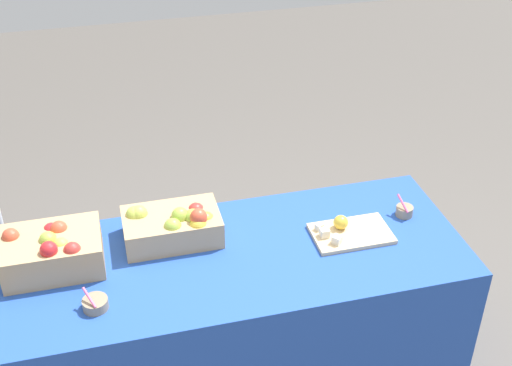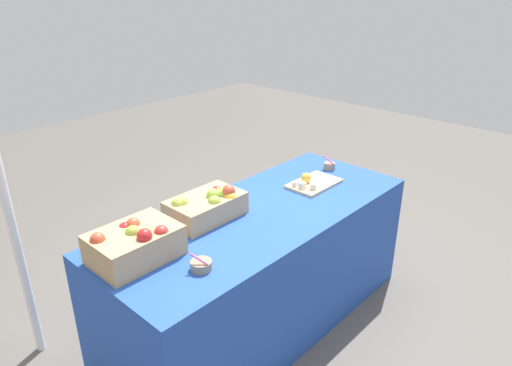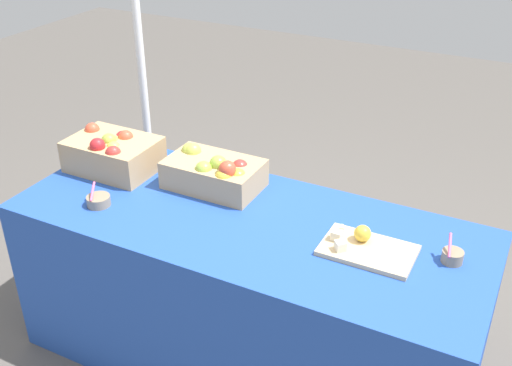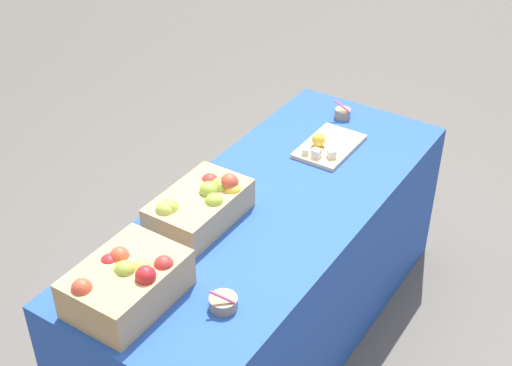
{
  "view_description": "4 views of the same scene",
  "coord_description": "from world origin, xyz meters",
  "px_view_note": "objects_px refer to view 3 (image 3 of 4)",
  "views": [
    {
      "loc": [
        -0.47,
        -2.13,
        2.51
      ],
      "look_at": [
        0.09,
        0.07,
        1.03
      ],
      "focal_mm": 47.41,
      "sensor_mm": 36.0,
      "label": 1
    },
    {
      "loc": [
        -1.69,
        -1.53,
        1.92
      ],
      "look_at": [
        0.03,
        0.06,
        0.89
      ],
      "focal_mm": 32.66,
      "sensor_mm": 36.0,
      "label": 2
    },
    {
      "loc": [
        0.96,
        -1.8,
        2.04
      ],
      "look_at": [
        0.04,
        0.01,
        0.91
      ],
      "focal_mm": 43.08,
      "sensor_mm": 36.0,
      "label": 3
    },
    {
      "loc": [
        -1.95,
        -1.2,
        2.41
      ],
      "look_at": [
        -0.03,
        0.05,
        0.83
      ],
      "focal_mm": 49.7,
      "sensor_mm": 36.0,
      "label": 4
    }
  ],
  "objects_px": {
    "cutting_board_front": "(365,247)",
    "tent_pole": "(139,39)",
    "sample_bowl_near": "(98,201)",
    "sample_bowl_mid": "(452,256)",
    "apple_crate_left": "(113,153)",
    "apple_crate_middle": "(215,172)"
  },
  "relations": [
    {
      "from": "cutting_board_front",
      "to": "tent_pole",
      "type": "xyz_separation_m",
      "value": [
        -1.51,
        0.73,
        0.38
      ]
    },
    {
      "from": "sample_bowl_near",
      "to": "sample_bowl_mid",
      "type": "relative_size",
      "value": 1.0
    },
    {
      "from": "cutting_board_front",
      "to": "sample_bowl_near",
      "type": "bearing_deg",
      "value": -170.0
    },
    {
      "from": "sample_bowl_near",
      "to": "tent_pole",
      "type": "distance_m",
      "value": 1.09
    },
    {
      "from": "apple_crate_left",
      "to": "apple_crate_middle",
      "type": "bearing_deg",
      "value": 6.89
    },
    {
      "from": "sample_bowl_near",
      "to": "sample_bowl_mid",
      "type": "bearing_deg",
      "value": 10.87
    },
    {
      "from": "apple_crate_left",
      "to": "apple_crate_middle",
      "type": "distance_m",
      "value": 0.5
    },
    {
      "from": "cutting_board_front",
      "to": "sample_bowl_near",
      "type": "height_order",
      "value": "sample_bowl_near"
    },
    {
      "from": "apple_crate_middle",
      "to": "cutting_board_front",
      "type": "xyz_separation_m",
      "value": [
        0.72,
        -0.16,
        -0.06
      ]
    },
    {
      "from": "sample_bowl_mid",
      "to": "tent_pole",
      "type": "xyz_separation_m",
      "value": [
        -1.8,
        0.66,
        0.38
      ]
    },
    {
      "from": "sample_bowl_near",
      "to": "apple_crate_left",
      "type": "bearing_deg",
      "value": 116.71
    },
    {
      "from": "apple_crate_left",
      "to": "cutting_board_front",
      "type": "height_order",
      "value": "apple_crate_left"
    },
    {
      "from": "cutting_board_front",
      "to": "sample_bowl_mid",
      "type": "relative_size",
      "value": 3.45
    },
    {
      "from": "apple_crate_left",
      "to": "cutting_board_front",
      "type": "bearing_deg",
      "value": -4.58
    },
    {
      "from": "apple_crate_middle",
      "to": "cutting_board_front",
      "type": "height_order",
      "value": "apple_crate_middle"
    },
    {
      "from": "apple_crate_left",
      "to": "sample_bowl_near",
      "type": "distance_m",
      "value": 0.33
    },
    {
      "from": "cutting_board_front",
      "to": "sample_bowl_mid",
      "type": "height_order",
      "value": "sample_bowl_mid"
    },
    {
      "from": "apple_crate_left",
      "to": "tent_pole",
      "type": "distance_m",
      "value": 0.77
    },
    {
      "from": "apple_crate_left",
      "to": "cutting_board_front",
      "type": "relative_size",
      "value": 1.15
    },
    {
      "from": "cutting_board_front",
      "to": "sample_bowl_mid",
      "type": "xyz_separation_m",
      "value": [
        0.29,
        0.07,
        0.01
      ]
    },
    {
      "from": "apple_crate_left",
      "to": "sample_bowl_mid",
      "type": "relative_size",
      "value": 3.98
    },
    {
      "from": "sample_bowl_mid",
      "to": "tent_pole",
      "type": "distance_m",
      "value": 1.96
    }
  ]
}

